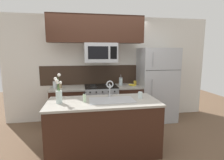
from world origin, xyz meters
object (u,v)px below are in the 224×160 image
object	(u,v)px
refrigerator	(156,85)
storage_jar_tall	(55,85)
dish_soap_bottle	(85,98)
sink_faucet	(110,86)
stove_range	(101,105)
french_press	(121,81)
banana_bunch	(132,85)
coffee_tin	(135,83)
flower_vase	(59,94)
storage_jar_medium	(60,85)
microwave	(101,53)
drinking_glass	(140,95)

from	to	relation	value
refrigerator	storage_jar_tall	world-z (taller)	refrigerator
dish_soap_bottle	sink_faucet	bearing A→B (deg)	28.15
sink_faucet	dish_soap_bottle	size ratio (longest dim) A/B	1.85
refrigerator	sink_faucet	bearing A→B (deg)	-142.31
stove_range	refrigerator	bearing A→B (deg)	0.81
refrigerator	french_press	xyz separation A→B (m)	(-0.92, 0.04, 0.10)
banana_bunch	coffee_tin	size ratio (longest dim) A/B	1.73
flower_vase	storage_jar_medium	bearing A→B (deg)	96.35
storage_jar_tall	storage_jar_medium	size ratio (longest dim) A/B	1.25
dish_soap_bottle	coffee_tin	bearing A→B (deg)	46.38
banana_bunch	microwave	bearing A→B (deg)	177.05
stove_range	french_press	xyz separation A→B (m)	(0.50, 0.06, 0.55)
storage_jar_tall	flower_vase	world-z (taller)	flower_vase
microwave	dish_soap_bottle	distance (m)	1.51
stove_range	drinking_glass	world-z (taller)	drinking_glass
refrigerator	dish_soap_bottle	size ratio (longest dim) A/B	11.03
drinking_glass	flower_vase	world-z (taller)	flower_vase
storage_jar_medium	drinking_glass	xyz separation A→B (m)	(1.52, -1.16, -0.00)
banana_bunch	coffee_tin	xyz separation A→B (m)	(0.10, 0.11, 0.03)
refrigerator	storage_jar_tall	distance (m)	2.47
dish_soap_bottle	drinking_glass	size ratio (longest dim) A/B	1.43
stove_range	flower_vase	bearing A→B (deg)	-122.37
stove_range	storage_jar_tall	distance (m)	1.18
banana_bunch	french_press	bearing A→B (deg)	155.22
french_press	coffee_tin	xyz separation A→B (m)	(0.36, -0.01, -0.04)
microwave	sink_faucet	bearing A→B (deg)	-86.98
stove_range	dish_soap_bottle	xyz separation A→B (m)	(-0.40, -1.28, 0.52)
stove_range	french_press	size ratio (longest dim) A/B	3.48
drinking_glass	sink_faucet	bearing A→B (deg)	162.11
stove_range	coffee_tin	size ratio (longest dim) A/B	8.45
refrigerator	flower_vase	world-z (taller)	refrigerator
coffee_tin	french_press	bearing A→B (deg)	178.42
flower_vase	microwave	bearing A→B (deg)	57.20
refrigerator	dish_soap_bottle	xyz separation A→B (m)	(-1.82, -1.30, 0.07)
refrigerator	flower_vase	size ratio (longest dim) A/B	3.77
drinking_glass	dish_soap_bottle	bearing A→B (deg)	-175.51
storage_jar_tall	coffee_tin	bearing A→B (deg)	0.92
microwave	storage_jar_medium	bearing A→B (deg)	-179.16
stove_range	storage_jar_medium	xyz separation A→B (m)	(-0.94, -0.03, 0.51)
stove_range	banana_bunch	xyz separation A→B (m)	(0.76, -0.06, 0.47)
microwave	storage_jar_tall	xyz separation A→B (m)	(-1.06, 0.04, -0.72)
microwave	refrigerator	world-z (taller)	microwave
microwave	storage_jar_tall	bearing A→B (deg)	177.82
refrigerator	sink_faucet	xyz separation A→B (m)	(-1.36, -1.05, 0.20)
coffee_tin	refrigerator	bearing A→B (deg)	-3.11
french_press	drinking_glass	distance (m)	1.26
stove_range	storage_jar_medium	distance (m)	1.07
sink_faucet	coffee_tin	bearing A→B (deg)	53.27
microwave	dish_soap_bottle	bearing A→B (deg)	-107.80
banana_bunch	french_press	world-z (taller)	french_press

